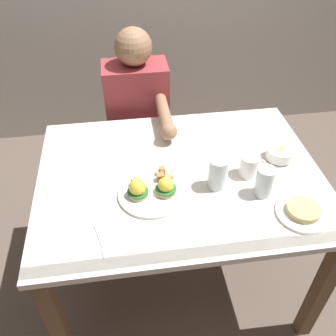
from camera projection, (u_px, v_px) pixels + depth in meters
name	position (u px, v px, depth m)	size (l,w,h in m)	color
ground_plane	(177.00, 272.00, 2.03)	(6.00, 6.00, 0.00)	brown
dining_table	(180.00, 192.00, 1.62)	(1.20, 0.90, 0.74)	silver
eggs_benedict_plate	(152.00, 190.00, 1.44)	(0.27, 0.27, 0.09)	white
fruit_bowl	(280.00, 154.00, 1.60)	(0.12, 0.12, 0.06)	white
coffee_mug	(250.00, 165.00, 1.51)	(0.11, 0.08, 0.09)	white
fork	(102.00, 243.00, 1.27)	(0.06, 0.15, 0.00)	silver
water_glass_near	(264.00, 183.00, 1.42)	(0.07, 0.07, 0.13)	silver
water_glass_far	(218.00, 175.00, 1.45)	(0.08, 0.08, 0.14)	silver
side_plate	(303.00, 212.00, 1.37)	(0.20, 0.20, 0.04)	white
diner_person	(139.00, 117.00, 2.04)	(0.34, 0.54, 1.14)	#33333D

